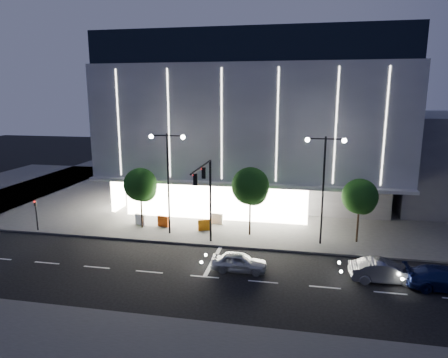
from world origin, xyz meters
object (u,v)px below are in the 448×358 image
traffic_mast (206,189)px  car_third (446,279)px  tree_right (360,198)px  car_lead (239,262)px  ped_signal_far (36,212)px  barrier_b (141,219)px  barrier_d (217,219)px  tree_mid (251,188)px  tree_left (141,186)px  barrier_a (163,221)px  street_lamp_east (324,175)px  barrier_c (204,225)px  street_lamp_west (168,169)px  car_second (384,271)px

traffic_mast → car_third: size_ratio=1.42×
tree_right → car_lead: bearing=-141.1°
traffic_mast → car_third: 17.45m
ped_signal_far → barrier_b: 9.22m
traffic_mast → barrier_d: 7.48m
tree_mid → barrier_b: bearing=175.9°
ped_signal_far → tree_left: tree_left is taller
ped_signal_far → barrier_b: size_ratio=2.73×
barrier_a → barrier_d: bearing=33.8°
traffic_mast → tree_mid: 4.82m
street_lamp_east → tree_mid: (-5.97, 1.02, -1.62)m
street_lamp_east → car_lead: 9.98m
traffic_mast → street_lamp_east: 9.43m
street_lamp_east → ped_signal_far: street_lamp_east is taller
tree_mid → tree_right: (9.00, -0.00, -0.45)m
car_third → barrier_c: bearing=65.0°
tree_mid → car_third: size_ratio=1.24×
street_lamp_west → barrier_d: street_lamp_west is taller
tree_right → car_third: size_ratio=1.11×
tree_right → street_lamp_west: bearing=-176.4°
ped_signal_far → car_lead: bearing=-13.6°
car_second → barrier_b: 21.73m
ped_signal_far → barrier_a: size_ratio=2.73×
car_second → barrier_c: bearing=59.4°
street_lamp_east → barrier_d: (-9.42, 3.39, -5.31)m
barrier_c → barrier_d: bearing=46.1°
barrier_a → tree_left: bearing=-147.6°
barrier_a → ped_signal_far: bearing=-150.3°
tree_right → car_third: (4.49, -7.29, -3.16)m
barrier_a → car_lead: bearing=-29.5°
street_lamp_west → tree_mid: (7.03, 1.02, -1.62)m
street_lamp_east → barrier_a: 15.23m
traffic_mast → car_second: size_ratio=1.59×
tree_left → car_third: bearing=-17.2°
tree_mid → car_lead: (0.14, -7.16, -3.66)m
street_lamp_west → car_second: (16.87, -5.90, -5.22)m
tree_right → barrier_b: (-19.49, 0.74, -3.23)m
street_lamp_east → barrier_a: size_ratio=8.18×
tree_mid → barrier_d: (-3.45, 2.37, -3.68)m
traffic_mast → street_lamp_east: size_ratio=0.79×
car_lead → barrier_c: bearing=29.8°
car_lead → car_third: 13.35m
car_lead → car_second: 9.70m
barrier_a → barrier_c: (4.00, -0.31, 0.00)m
barrier_a → barrier_b: 2.29m
barrier_c → tree_left: bearing=159.2°
tree_right → barrier_a: size_ratio=5.01×
tree_mid → barrier_b: size_ratio=5.59×
street_lamp_east → barrier_c: (-10.18, 1.32, -5.31)m
car_lead → barrier_a: 11.41m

